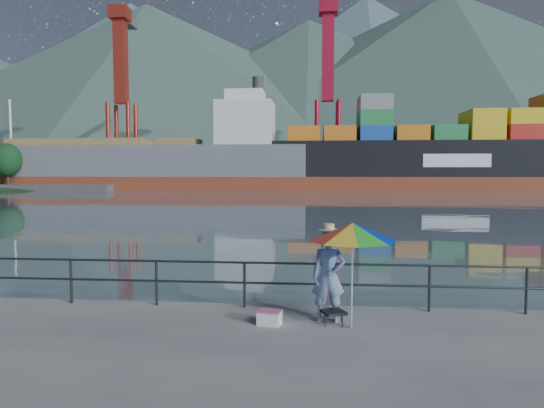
% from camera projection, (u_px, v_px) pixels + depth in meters
% --- Properties ---
extents(harbor_water, '(500.00, 280.00, 0.00)m').
position_uv_depth(harbor_water, '(305.00, 181.00, 138.35)').
color(harbor_water, '#4E5E69').
rests_on(harbor_water, ground).
extents(far_dock, '(200.00, 40.00, 0.40)m').
position_uv_depth(far_dock, '(350.00, 185.00, 100.72)').
color(far_dock, '#514F4C').
rests_on(far_dock, ground).
extents(guardrail, '(22.00, 0.06, 1.03)m').
position_uv_depth(guardrail, '(200.00, 283.00, 10.80)').
color(guardrail, '#2D3033').
rests_on(guardrail, ground).
extents(mountains, '(600.00, 332.80, 80.00)m').
position_uv_depth(mountains, '(398.00, 95.00, 209.80)').
color(mountains, '#385147').
rests_on(mountains, ground).
extents(port_cranes, '(116.00, 28.00, 38.40)m').
position_uv_depth(port_cranes, '(470.00, 99.00, 88.85)').
color(port_cranes, red).
rests_on(port_cranes, ground).
extents(container_stacks, '(58.00, 5.40, 7.80)m').
position_uv_depth(container_stacks, '(482.00, 170.00, 98.79)').
color(container_stacks, yellow).
rests_on(container_stacks, ground).
extents(fisherman, '(0.69, 0.47, 1.83)m').
position_uv_depth(fisherman, '(329.00, 276.00, 9.72)').
color(fisherman, '#2F5898').
rests_on(fisherman, ground).
extents(beach_umbrella, '(1.74, 1.74, 2.04)m').
position_uv_depth(beach_umbrella, '(352.00, 232.00, 9.18)').
color(beach_umbrella, white).
rests_on(beach_umbrella, ground).
extents(folding_stool, '(0.55, 0.55, 0.27)m').
position_uv_depth(folding_stool, '(333.00, 317.00, 9.53)').
color(folding_stool, black).
rests_on(folding_stool, ground).
extents(cooler_bag, '(0.50, 0.39, 0.26)m').
position_uv_depth(cooler_bag, '(269.00, 318.00, 9.53)').
color(cooler_bag, silver).
rests_on(cooler_bag, ground).
extents(fishing_rod, '(0.30, 1.84, 1.31)m').
position_uv_depth(fishing_rod, '(327.00, 304.00, 10.99)').
color(fishing_rod, black).
rests_on(fishing_rod, ground).
extents(bulk_carrier, '(54.39, 9.41, 14.50)m').
position_uv_depth(bulk_carrier, '(154.00, 164.00, 80.36)').
color(bulk_carrier, brown).
rests_on(bulk_carrier, ground).
extents(container_ship, '(57.56, 9.59, 18.10)m').
position_uv_depth(container_ship, '(459.00, 153.00, 77.44)').
color(container_ship, brown).
rests_on(container_ship, ground).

